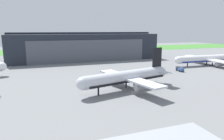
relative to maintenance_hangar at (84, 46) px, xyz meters
The scene contains 6 objects.
ground_plane 84.87m from the maintenance_hangar, 90.66° to the right, with size 440.00×440.00×0.00m, color slate.
grass_field_strip 68.14m from the maintenance_hangar, 90.82° to the left, with size 440.00×56.00×0.08m, color #458A36.
maintenance_hangar is the anchor object (origin of this frame).
airliner_far_right 80.68m from the maintenance_hangar, 39.27° to the right, with size 44.39×38.38×13.16m.
airliner_near_right 81.29m from the maintenance_hangar, 91.80° to the right, with size 36.22×31.13×14.01m.
baggage_tug 70.53m from the maintenance_hangar, 59.30° to the right, with size 2.66×5.03×2.17m.
Camera 1 is at (-29.45, -59.62, 20.47)m, focal length 32.87 mm.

